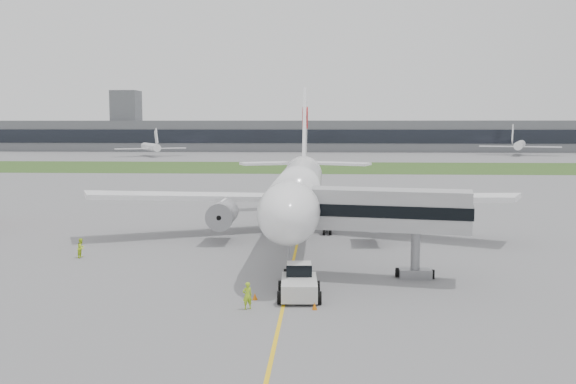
# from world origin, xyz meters

# --- Properties ---
(ground) EXTENTS (600.00, 600.00, 0.00)m
(ground) POSITION_xyz_m (0.00, 0.00, 0.00)
(ground) COLOR gray
(ground) RESTS_ON ground
(apron_markings) EXTENTS (70.00, 70.00, 0.04)m
(apron_markings) POSITION_xyz_m (0.00, -5.00, 0.00)
(apron_markings) COLOR yellow
(apron_markings) RESTS_ON ground
(grass_strip) EXTENTS (600.00, 50.00, 0.02)m
(grass_strip) POSITION_xyz_m (0.00, 120.00, 0.01)
(grass_strip) COLOR #325720
(grass_strip) RESTS_ON ground
(terminal_building) EXTENTS (320.00, 22.30, 14.00)m
(terminal_building) POSITION_xyz_m (0.00, 229.87, 7.00)
(terminal_building) COLOR slate
(terminal_building) RESTS_ON ground
(control_tower) EXTENTS (12.00, 12.00, 56.00)m
(control_tower) POSITION_xyz_m (-90.00, 232.00, 0.00)
(control_tower) COLOR slate
(control_tower) RESTS_ON ground
(airliner) EXTENTS (48.13, 53.95, 17.88)m
(airliner) POSITION_xyz_m (0.00, 4.87, 5.66)
(airliner) COLOR white
(airliner) RESTS_ON ground
(pushback_tug) EXTENTS (3.30, 4.71, 2.35)m
(pushback_tug) POSITION_xyz_m (1.02, -20.14, 1.08)
(pushback_tug) COLOR silver
(pushback_tug) RESTS_ON ground
(jet_bridge) EXTENTS (16.57, 6.29, 7.56)m
(jet_bridge) POSITION_xyz_m (5.99, -13.61, 5.59)
(jet_bridge) COLOR #B1B2B4
(jet_bridge) RESTS_ON ground
(safety_cone_left) EXTENTS (0.37, 0.37, 0.51)m
(safety_cone_left) POSITION_xyz_m (-2.14, -21.08, 0.25)
(safety_cone_left) COLOR orange
(safety_cone_left) RESTS_ON ground
(safety_cone_right) EXTENTS (0.36, 0.36, 0.50)m
(safety_cone_right) POSITION_xyz_m (2.19, -23.29, 0.25)
(safety_cone_right) COLOR orange
(safety_cone_right) RESTS_ON ground
(ground_crew_near) EXTENTS (0.82, 0.72, 1.89)m
(ground_crew_near) POSITION_xyz_m (-2.41, -23.38, 0.94)
(ground_crew_near) COLOR #AFE225
(ground_crew_near) RESTS_ON ground
(ground_crew_far) EXTENTS (0.79, 0.97, 1.86)m
(ground_crew_far) POSITION_xyz_m (-20.17, -7.39, 0.93)
(ground_crew_far) COLOR #D3F829
(ground_crew_far) RESTS_ON ground
(distant_aircraft_left) EXTENTS (35.24, 33.83, 10.44)m
(distant_aircraft_left) POSITION_xyz_m (-64.48, 179.87, 0.00)
(distant_aircraft_left) COLOR white
(distant_aircraft_left) RESTS_ON ground
(distant_aircraft_right) EXTENTS (38.49, 36.25, 11.90)m
(distant_aircraft_right) POSITION_xyz_m (81.37, 196.46, 0.00)
(distant_aircraft_right) COLOR white
(distant_aircraft_right) RESTS_ON ground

